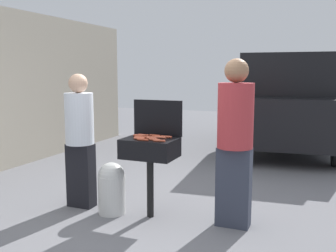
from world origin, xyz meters
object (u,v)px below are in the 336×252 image
at_px(hot_dog_7, 140,138).
at_px(parked_minivan, 288,102).
at_px(hot_dog_13, 161,137).
at_px(hot_dog_6, 141,137).
at_px(hot_dog_4, 158,137).
at_px(person_right, 235,137).
at_px(hot_dog_11, 140,135).
at_px(hot_dog_5, 152,138).
at_px(hot_dog_14, 155,136).
at_px(hot_dog_3, 143,140).
at_px(hot_dog_10, 139,139).
at_px(hot_dog_1, 151,137).
at_px(hot_dog_8, 144,135).
at_px(hot_dog_0, 155,140).
at_px(person_left, 80,136).
at_px(propane_tank, 112,187).
at_px(hot_dog_12, 138,136).
at_px(hot_dog_9, 159,141).
at_px(bbq_grill, 150,151).
at_px(hot_dog_2, 166,137).

xyz_separation_m(hot_dog_7, parked_minivan, (1.16, 4.88, 0.09)).
bearing_deg(hot_dog_13, hot_dog_6, -162.65).
distance_m(hot_dog_4, person_right, 0.89).
xyz_separation_m(hot_dog_4, hot_dog_11, (-0.22, -0.00, 0.00)).
relative_size(hot_dog_5, hot_dog_14, 1.00).
relative_size(hot_dog_3, hot_dog_7, 1.00).
bearing_deg(person_right, hot_dog_10, 8.16).
distance_m(hot_dog_7, person_right, 1.06).
height_order(hot_dog_1, hot_dog_5, same).
bearing_deg(hot_dog_1, hot_dog_10, -123.96).
distance_m(hot_dog_1, hot_dog_8, 0.18).
height_order(hot_dog_5, hot_dog_8, same).
relative_size(hot_dog_0, person_right, 0.07).
xyz_separation_m(hot_dog_10, person_left, (-0.87, 0.12, -0.04)).
distance_m(hot_dog_7, hot_dog_14, 0.23).
relative_size(hot_dog_6, hot_dog_8, 1.00).
distance_m(hot_dog_1, hot_dog_3, 0.17).
height_order(propane_tank, person_left, person_left).
height_order(hot_dog_1, hot_dog_7, same).
height_order(hot_dog_0, hot_dog_4, same).
bearing_deg(hot_dog_12, hot_dog_8, 64.36).
distance_m(hot_dog_6, hot_dog_8, 0.14).
height_order(hot_dog_5, propane_tank, hot_dog_5).
height_order(hot_dog_5, person_right, person_right).
distance_m(hot_dog_1, hot_dog_14, 0.13).
bearing_deg(hot_dog_3, hot_dog_1, 83.00).
xyz_separation_m(hot_dog_9, parked_minivan, (0.88, 4.97, 0.09)).
relative_size(hot_dog_6, hot_dog_13, 1.00).
relative_size(hot_dog_5, hot_dog_12, 1.00).
xyz_separation_m(hot_dog_1, parked_minivan, (1.06, 4.80, 0.09)).
relative_size(hot_dog_5, person_left, 0.08).
distance_m(hot_dog_1, hot_dog_12, 0.18).
height_order(hot_dog_9, hot_dog_11, same).
bearing_deg(hot_dog_8, bbq_grill, -39.96).
height_order(hot_dog_9, hot_dog_10, same).
xyz_separation_m(hot_dog_7, hot_dog_12, (-0.07, 0.11, 0.00)).
bearing_deg(hot_dog_12, hot_dog_5, -23.70).
xyz_separation_m(hot_dog_1, hot_dog_8, (-0.14, 0.11, 0.00)).
height_order(bbq_grill, hot_dog_6, hot_dog_6).
xyz_separation_m(hot_dog_12, parked_minivan, (1.24, 4.77, 0.09)).
bearing_deg(hot_dog_7, hot_dog_9, -17.04).
bearing_deg(hot_dog_1, hot_dog_6, -166.10).
bearing_deg(hot_dog_8, hot_dog_0, -43.32).
bearing_deg(hot_dog_3, hot_dog_8, 114.02).
xyz_separation_m(bbq_grill, hot_dog_2, (0.16, 0.11, 0.16)).
xyz_separation_m(hot_dog_8, hot_dog_14, (0.13, 0.02, 0.00)).
height_order(hot_dog_4, hot_dog_14, same).
xyz_separation_m(bbq_grill, hot_dog_14, (0.00, 0.14, 0.16)).
bearing_deg(hot_dog_5, hot_dog_6, 169.35).
bearing_deg(hot_dog_6, parked_minivan, 76.34).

